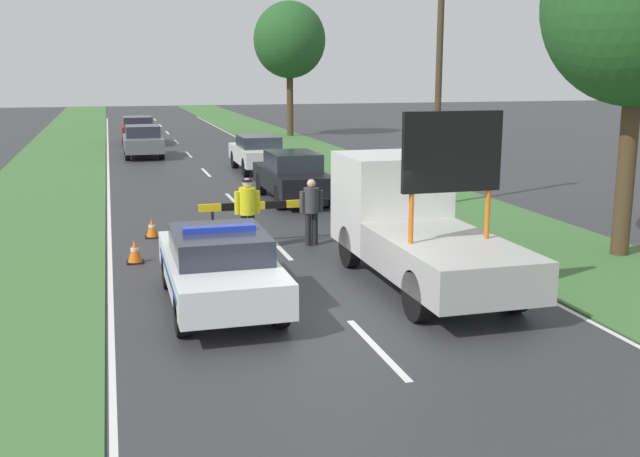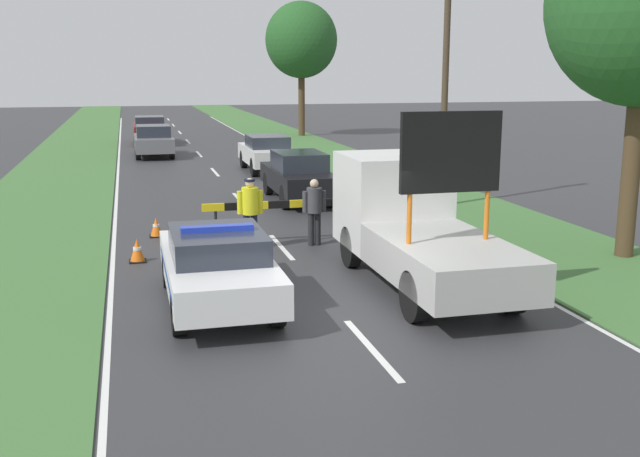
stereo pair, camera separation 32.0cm
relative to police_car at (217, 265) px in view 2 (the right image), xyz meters
name	(u,v)px [view 2 (the right image)]	position (x,y,z in m)	size (l,w,h in m)	color
ground_plane	(344,317)	(2.03, -1.25, -0.75)	(160.00, 160.00, 0.00)	#333335
lane_markings	(213,170)	(2.03, 18.84, -0.75)	(8.00, 74.22, 0.01)	silver
grass_verge_left	(61,175)	(-4.18, 18.75, -0.74)	(4.30, 120.00, 0.03)	#427038
grass_verge_right	(352,166)	(8.23, 18.75, -0.74)	(4.30, 120.00, 0.03)	#427038
police_car	(217,265)	(0.00, 0.00, 0.00)	(1.85, 4.66, 1.51)	white
work_truck	(413,222)	(4.05, 0.76, 0.44)	(2.08, 5.97, 3.51)	white
road_barrier	(268,208)	(1.82, 4.77, 0.12)	(3.24, 0.08, 1.04)	black
police_officer	(250,207)	(1.27, 4.16, 0.27)	(0.62, 0.39, 1.72)	#191E38
pedestrian_civilian	(314,207)	(2.85, 4.21, 0.20)	(0.59, 0.37, 1.63)	#232326
traffic_cone_near_police	(137,250)	(-1.38, 3.61, -0.49)	(0.38, 0.38, 0.53)	black
traffic_cone_centre_front	(156,227)	(-0.86, 6.14, -0.51)	(0.36, 0.36, 0.50)	black
queued_car_sedan_black	(299,175)	(3.89, 10.50, 0.08)	(1.71, 4.66, 1.61)	black
queued_car_van_white	(267,152)	(4.20, 17.88, 0.05)	(1.80, 4.53, 1.52)	silver
queued_car_suv_grey	(154,141)	(-0.22, 24.68, 0.04)	(1.82, 4.18, 1.55)	slate
queued_car_wagon_maroon	(150,129)	(-0.20, 31.33, 0.09)	(1.80, 4.47, 1.60)	maroon
roadside_tree_near_left	(301,40)	(9.52, 34.36, 5.28)	(4.55, 4.55, 8.45)	#4C3823
utility_pole	(445,77)	(8.01, 8.36, 3.24)	(1.20, 0.20, 7.76)	#473828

